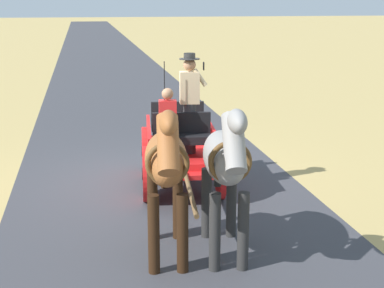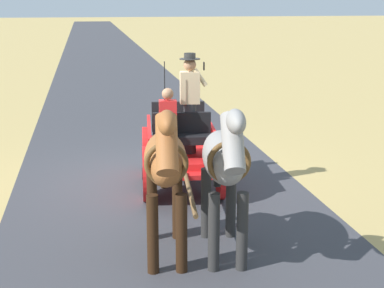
{
  "view_description": "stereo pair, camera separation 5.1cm",
  "coord_description": "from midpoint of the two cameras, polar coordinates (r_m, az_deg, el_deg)",
  "views": [
    {
      "loc": [
        1.29,
        10.89,
        3.42
      ],
      "look_at": [
        -0.41,
        1.8,
        1.1
      ],
      "focal_mm": 54.53,
      "sensor_mm": 36.0,
      "label": 1
    },
    {
      "loc": [
        1.24,
        10.9,
        3.42
      ],
      "look_at": [
        -0.41,
        1.8,
        1.1
      ],
      "focal_mm": 54.53,
      "sensor_mm": 36.0,
      "label": 2
    }
  ],
  "objects": [
    {
      "name": "ground_plane",
      "position": [
        11.49,
        -3.52,
        -3.26
      ],
      "size": [
        200.0,
        200.0,
        0.0
      ],
      "primitive_type": "plane",
      "color": "tan"
    },
    {
      "name": "road_surface",
      "position": [
        11.49,
        -3.52,
        -3.24
      ],
      "size": [
        5.34,
        160.0,
        0.01
      ],
      "primitive_type": "cube",
      "color": "#38383D",
      "rests_on": "ground"
    },
    {
      "name": "horse_drawn_carriage",
      "position": [
        10.67,
        -0.96,
        -0.05
      ],
      "size": [
        1.64,
        4.52,
        2.5
      ],
      "color": "red",
      "rests_on": "ground"
    },
    {
      "name": "horse_near_side",
      "position": [
        7.66,
        3.41,
        -1.81
      ],
      "size": [
        0.73,
        2.14,
        2.21
      ],
      "color": "gray",
      "rests_on": "ground"
    },
    {
      "name": "horse_off_side",
      "position": [
        7.6,
        -2.42,
        -1.94
      ],
      "size": [
        0.72,
        2.14,
        2.21
      ],
      "color": "brown",
      "rests_on": "ground"
    }
  ]
}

